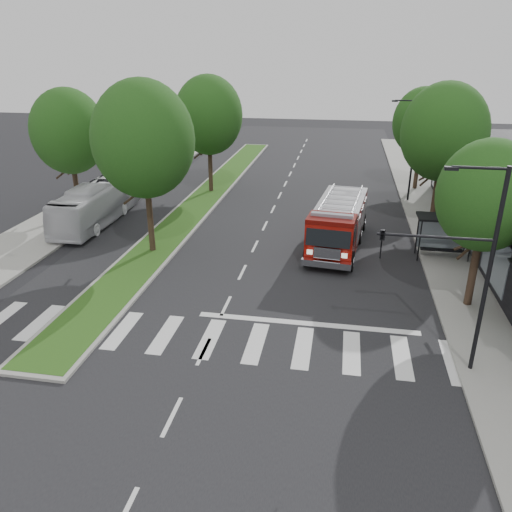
# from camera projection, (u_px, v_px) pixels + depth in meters

# --- Properties ---
(ground) EXTENTS (140.00, 140.00, 0.00)m
(ground) POSITION_uv_depth(u_px,v_px,m) (226.00, 306.00, 24.16)
(ground) COLOR black
(ground) RESTS_ON ground
(sidewalk_right) EXTENTS (5.00, 80.00, 0.15)m
(sidewalk_right) POSITION_uv_depth(u_px,v_px,m) (457.00, 246.00, 31.22)
(sidewalk_right) COLOR gray
(sidewalk_right) RESTS_ON ground
(sidewalk_left) EXTENTS (5.00, 80.00, 0.15)m
(sidewalk_left) POSITION_uv_depth(u_px,v_px,m) (60.00, 222.00, 35.55)
(sidewalk_left) COLOR gray
(sidewalk_left) RESTS_ON ground
(median) EXTENTS (3.00, 50.00, 0.15)m
(median) POSITION_uv_depth(u_px,v_px,m) (205.00, 198.00, 41.46)
(median) COLOR gray
(median) RESTS_ON ground
(bus_shelter) EXTENTS (3.20, 1.60, 2.61)m
(bus_shelter) POSITION_uv_depth(u_px,v_px,m) (445.00, 225.00, 28.99)
(bus_shelter) COLOR black
(bus_shelter) RESTS_ON ground
(tree_right_near) EXTENTS (4.40, 4.40, 8.05)m
(tree_right_near) POSITION_uv_depth(u_px,v_px,m) (487.00, 196.00, 22.02)
(tree_right_near) COLOR black
(tree_right_near) RESTS_ON ground
(tree_right_mid) EXTENTS (5.60, 5.60, 9.72)m
(tree_right_mid) POSITION_uv_depth(u_px,v_px,m) (444.00, 132.00, 32.55)
(tree_right_mid) COLOR black
(tree_right_mid) RESTS_ON ground
(tree_right_far) EXTENTS (5.00, 5.00, 8.73)m
(tree_right_far) POSITION_uv_depth(u_px,v_px,m) (423.00, 122.00, 41.89)
(tree_right_far) COLOR black
(tree_right_far) RESTS_ON ground
(tree_median_near) EXTENTS (5.80, 5.80, 10.16)m
(tree_median_near) POSITION_uv_depth(u_px,v_px,m) (143.00, 140.00, 27.96)
(tree_median_near) COLOR black
(tree_median_near) RESTS_ON ground
(tree_median_far) EXTENTS (5.60, 5.60, 9.72)m
(tree_median_far) POSITION_uv_depth(u_px,v_px,m) (209.00, 115.00, 40.81)
(tree_median_far) COLOR black
(tree_median_far) RESTS_ON ground
(tree_left_mid) EXTENTS (5.20, 5.20, 9.16)m
(tree_left_mid) POSITION_uv_depth(u_px,v_px,m) (69.00, 131.00, 34.95)
(tree_left_mid) COLOR black
(tree_left_mid) RESTS_ON ground
(streetlight_right_near) EXTENTS (4.08, 0.22, 8.00)m
(streetlight_right_near) POSITION_uv_depth(u_px,v_px,m) (465.00, 258.00, 17.64)
(streetlight_right_near) COLOR black
(streetlight_right_near) RESTS_ON ground
(streetlight_right_far) EXTENTS (2.11, 0.20, 8.00)m
(streetlight_right_far) POSITION_uv_depth(u_px,v_px,m) (412.00, 146.00, 38.96)
(streetlight_right_far) COLOR black
(streetlight_right_far) RESTS_ON ground
(fire_engine) EXTENTS (3.73, 9.34, 3.15)m
(fire_engine) POSITION_uv_depth(u_px,v_px,m) (338.00, 224.00, 30.85)
(fire_engine) COLOR #570804
(fire_engine) RESTS_ON ground
(city_bus) EXTENTS (2.61, 10.24, 2.84)m
(city_bus) POSITION_uv_depth(u_px,v_px,m) (97.00, 203.00, 35.24)
(city_bus) COLOR silver
(city_bus) RESTS_ON ground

